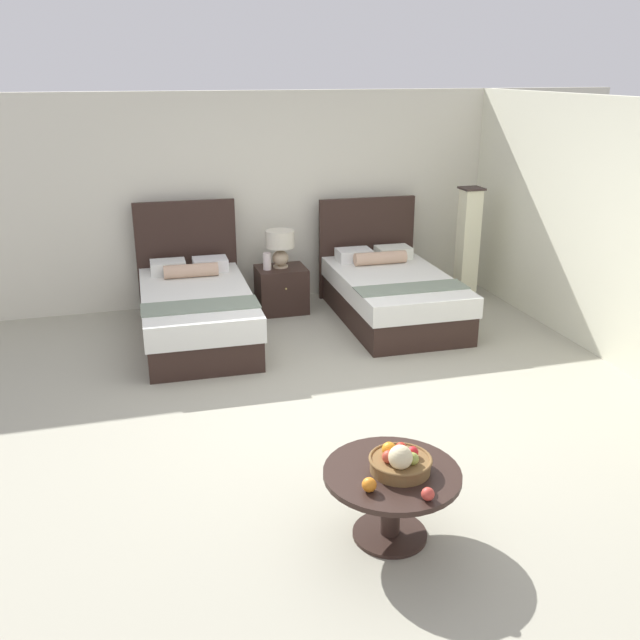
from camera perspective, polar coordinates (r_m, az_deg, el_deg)
ground_plane at (r=6.27m, az=2.24°, el=-6.34°), size 9.21×9.66×0.02m
wall_back at (r=8.68m, az=-3.93°, el=9.94°), size 9.21×0.12×2.52m
wall_side_right at (r=7.49m, az=22.38°, el=6.87°), size 0.12×5.26×2.52m
bed_near_window at (r=7.60m, az=-10.11°, el=0.86°), size 1.20×2.14×1.32m
bed_near_corner at (r=8.10m, az=5.85°, el=2.24°), size 1.26×2.09×1.26m
nightstand at (r=8.33m, az=-3.18°, el=2.52°), size 0.58×0.50×0.54m
table_lamp at (r=8.20m, az=-3.29°, el=6.25°), size 0.34×0.34×0.44m
vase at (r=8.16m, az=-4.36°, el=4.83°), size 0.09×0.09×0.20m
coffee_table at (r=4.41m, az=5.88°, el=-13.55°), size 0.84×0.84×0.47m
fruit_bowl at (r=4.30m, az=6.58°, el=-11.43°), size 0.39×0.39×0.22m
loose_apple at (r=4.09m, az=8.83°, el=-13.91°), size 0.08×0.08×0.08m
loose_orange at (r=4.13m, az=4.06°, el=-13.32°), size 0.09×0.09×0.09m
floor_lamp_corner at (r=8.79m, az=12.00°, el=6.00°), size 0.26×0.26×1.42m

